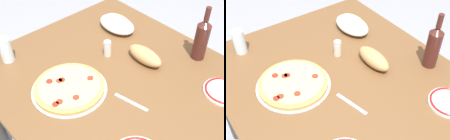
{
  "view_description": "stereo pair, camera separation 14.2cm",
  "coord_description": "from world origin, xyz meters",
  "views": [
    {
      "loc": [
        -0.78,
        0.72,
        1.69
      ],
      "look_at": [
        0.0,
        0.0,
        0.75
      ],
      "focal_mm": 47.11,
      "sensor_mm": 36.0,
      "label": 1
    },
    {
      "loc": [
        -0.87,
        0.61,
        1.69
      ],
      "look_at": [
        0.0,
        0.0,
        0.75
      ],
      "focal_mm": 47.11,
      "sensor_mm": 36.0,
      "label": 2
    }
  ],
  "objects": [
    {
      "name": "dining_table",
      "position": [
        0.0,
        0.0,
        0.61
      ],
      "size": [
        1.17,
        1.07,
        0.72
      ],
      "color": "brown",
      "rests_on": "ground"
    },
    {
      "name": "pepperoni_pizza",
      "position": [
        0.06,
        0.22,
        0.73
      ],
      "size": [
        0.35,
        0.35,
        0.03
      ],
      "color": "#B7B7BC",
      "rests_on": "dining_table"
    },
    {
      "name": "baked_pasta_dish",
      "position": [
        0.27,
        -0.29,
        0.76
      ],
      "size": [
        0.24,
        0.15,
        0.08
      ],
      "color": "white",
      "rests_on": "dining_table"
    },
    {
      "name": "wine_bottle",
      "position": [
        -0.2,
        -0.42,
        0.84
      ],
      "size": [
        0.07,
        0.07,
        0.29
      ],
      "color": "#471E19",
      "rests_on": "dining_table"
    },
    {
      "name": "water_glass",
      "position": [
        0.44,
        0.32,
        0.78
      ],
      "size": [
        0.06,
        0.06,
        0.13
      ],
      "primitive_type": "cylinder",
      "color": "silver",
      "rests_on": "dining_table"
    },
    {
      "name": "side_plate_far",
      "position": [
        -0.44,
        -0.29,
        0.73
      ],
      "size": [
        0.18,
        0.18,
        0.02
      ],
      "color": "white",
      "rests_on": "dining_table"
    },
    {
      "name": "bread_loaf",
      "position": [
        -0.04,
        -0.19,
        0.76
      ],
      "size": [
        0.21,
        0.09,
        0.08
      ],
      "primitive_type": "ellipsoid",
      "color": "tan",
      "rests_on": "dining_table"
    },
    {
      "name": "spice_shaker",
      "position": [
        0.13,
        -0.09,
        0.76
      ],
      "size": [
        0.04,
        0.04,
        0.09
      ],
      "color": "silver",
      "rests_on": "dining_table"
    },
    {
      "name": "fork_right",
      "position": [
        -0.19,
        0.06,
        0.72
      ],
      "size": [
        0.17,
        0.05,
        0.0
      ],
      "primitive_type": "cube",
      "rotation": [
        0.0,
        0.0,
        3.36
      ],
      "color": "#B7B7BC",
      "rests_on": "dining_table"
    }
  ]
}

